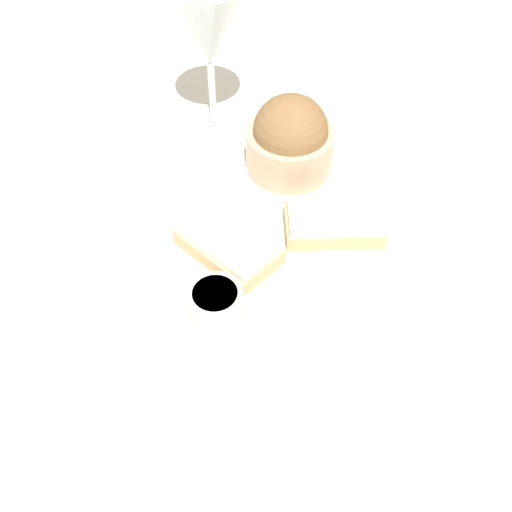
% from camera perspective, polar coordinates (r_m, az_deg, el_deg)
% --- Properties ---
extents(ground_plane, '(4.00, 4.00, 0.00)m').
position_cam_1_polar(ground_plane, '(0.63, -0.00, -1.97)').
color(ground_plane, beige).
extents(dinner_plate, '(0.36, 0.36, 0.01)m').
position_cam_1_polar(dinner_plate, '(0.63, -0.00, -1.58)').
color(dinner_plate, silver).
rests_on(dinner_plate, ground_plane).
extents(salad_bowl, '(0.09, 0.09, 0.09)m').
position_cam_1_polar(salad_bowl, '(0.70, 3.05, 10.29)').
color(salad_bowl, tan).
rests_on(salad_bowl, dinner_plate).
extents(sauce_ramekin, '(0.05, 0.05, 0.03)m').
position_cam_1_polar(sauce_ramekin, '(0.58, -3.62, -4.09)').
color(sauce_ramekin, beige).
rests_on(sauce_ramekin, dinner_plate).
extents(cheese_toast_near, '(0.11, 0.10, 0.03)m').
position_cam_1_polar(cheese_toast_near, '(0.63, -2.43, 1.08)').
color(cheese_toast_near, tan).
rests_on(cheese_toast_near, dinner_plate).
extents(cheese_toast_far, '(0.11, 0.08, 0.03)m').
position_cam_1_polar(cheese_toast_far, '(0.65, 6.96, 2.98)').
color(cheese_toast_far, tan).
rests_on(cheese_toast_far, dinner_plate).
extents(wine_glass, '(0.09, 0.09, 0.18)m').
position_cam_1_polar(wine_glass, '(0.73, -4.27, 19.42)').
color(wine_glass, silver).
rests_on(wine_glass, ground_plane).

